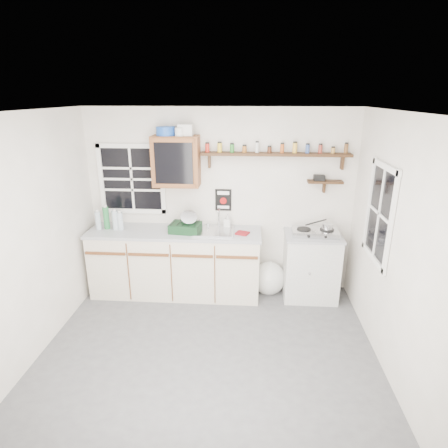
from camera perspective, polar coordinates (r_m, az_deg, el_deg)
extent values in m
cube|color=#49494C|center=(4.27, -2.45, -19.27)|extent=(3.60, 3.20, 0.02)
cube|color=silver|center=(3.35, -3.09, 16.87)|extent=(3.60, 3.20, 0.02)
cube|color=beige|center=(4.23, -27.90, -2.39)|extent=(0.02, 3.20, 2.50)
cube|color=beige|center=(3.86, 25.06, -3.87)|extent=(0.02, 3.20, 2.50)
cube|color=beige|center=(5.14, -0.65, 3.44)|extent=(3.60, 0.02, 2.50)
cube|color=beige|center=(2.24, -7.81, -19.40)|extent=(3.60, 0.02, 2.50)
cube|color=beige|center=(5.21, -7.35, -6.00)|extent=(2.27, 0.60, 0.88)
cube|color=#95979C|center=(5.04, -7.57, -1.25)|extent=(2.31, 0.62, 0.04)
cube|color=#5C3218|center=(5.07, -17.66, -4.31)|extent=(0.53, 0.02, 0.03)
cube|color=#5C3218|center=(4.90, -11.45, -4.62)|extent=(0.53, 0.02, 0.03)
cube|color=#5C3218|center=(4.78, -4.85, -4.90)|extent=(0.53, 0.02, 0.03)
cube|color=#5C3218|center=(4.73, 1.99, -5.11)|extent=(0.53, 0.02, 0.03)
cube|color=#B3B4AD|center=(5.21, 13.05, -6.39)|extent=(0.70, 0.55, 0.88)
cube|color=#95979C|center=(5.03, 13.43, -1.71)|extent=(0.73, 0.57, 0.03)
cube|color=#B6B6BA|center=(4.95, -1.50, -1.15)|extent=(0.52, 0.44, 0.03)
cylinder|color=#B6B6BA|center=(5.05, -0.78, 0.90)|extent=(0.02, 0.02, 0.28)
cylinder|color=#B6B6BA|center=(4.96, -0.84, 2.11)|extent=(0.02, 0.14, 0.02)
cube|color=brown|center=(4.93, -7.29, 9.47)|extent=(0.60, 0.30, 0.65)
cube|color=black|center=(4.78, -7.67, 9.14)|extent=(0.48, 0.02, 0.52)
cylinder|color=#1947A5|center=(4.91, -8.87, 13.83)|extent=(0.24, 0.24, 0.11)
cube|color=silver|center=(4.86, -5.88, 14.07)|extent=(0.18, 0.15, 0.14)
cylinder|color=silver|center=(4.82, -6.78, 13.77)|extent=(0.12, 0.12, 0.10)
cube|color=black|center=(4.89, 7.86, 10.49)|extent=(1.91, 0.18, 0.04)
cube|color=black|center=(4.97, -2.24, 9.61)|extent=(0.03, 0.10, 0.18)
cube|color=black|center=(5.08, 17.57, 8.95)|extent=(0.03, 0.10, 0.18)
cylinder|color=red|center=(4.91, -2.56, 11.51)|extent=(0.05, 0.05, 0.11)
cylinder|color=black|center=(4.90, -2.57, 12.23)|extent=(0.05, 0.05, 0.02)
cylinder|color=gold|center=(4.89, -0.67, 11.56)|extent=(0.06, 0.06, 0.12)
cylinder|color=black|center=(4.88, -0.67, 12.33)|extent=(0.05, 0.05, 0.02)
cylinder|color=#267226|center=(4.88, 1.23, 11.45)|extent=(0.05, 0.05, 0.10)
cylinder|color=black|center=(4.87, 1.24, 12.13)|extent=(0.05, 0.05, 0.02)
cylinder|color=#99591E|center=(4.88, 3.13, 11.31)|extent=(0.06, 0.06, 0.08)
cylinder|color=black|center=(4.87, 3.15, 11.87)|extent=(0.05, 0.05, 0.02)
cylinder|color=silver|center=(4.87, 5.05, 11.53)|extent=(0.05, 0.05, 0.13)
cylinder|color=black|center=(4.86, 5.07, 12.37)|extent=(0.04, 0.04, 0.02)
cylinder|color=#4C2614|center=(4.88, 6.94, 11.15)|extent=(0.05, 0.05, 0.07)
cylinder|color=black|center=(4.88, 6.96, 11.67)|extent=(0.05, 0.05, 0.02)
cylinder|color=#B24C19|center=(4.89, 8.85, 11.30)|extent=(0.05, 0.05, 0.11)
cylinder|color=black|center=(4.88, 8.89, 12.04)|extent=(0.04, 0.04, 0.02)
cylinder|color=gold|center=(4.90, 10.74, 11.32)|extent=(0.06, 0.06, 0.13)
cylinder|color=black|center=(4.90, 10.79, 12.14)|extent=(0.05, 0.05, 0.02)
cylinder|color=#334C8C|center=(4.93, 12.61, 11.10)|extent=(0.05, 0.05, 0.11)
cylinder|color=black|center=(4.92, 12.66, 11.80)|extent=(0.05, 0.05, 0.02)
cylinder|color=maroon|center=(4.95, 14.46, 11.00)|extent=(0.05, 0.05, 0.10)
cylinder|color=black|center=(4.94, 14.52, 11.69)|extent=(0.05, 0.05, 0.02)
cylinder|color=#BF8C3F|center=(4.98, 16.27, 10.69)|extent=(0.05, 0.05, 0.07)
cylinder|color=black|center=(4.98, 16.32, 11.18)|extent=(0.04, 0.04, 0.02)
cylinder|color=brown|center=(5.02, 18.10, 10.86)|extent=(0.05, 0.05, 0.12)
cylinder|color=black|center=(5.01, 18.19, 11.63)|extent=(0.04, 0.04, 0.02)
cube|color=black|center=(5.05, 15.15, 6.23)|extent=(0.45, 0.15, 0.03)
cube|color=black|center=(5.11, 14.99, 5.46)|extent=(0.03, 0.08, 0.14)
cube|color=black|center=(5.03, 14.30, 6.83)|extent=(0.14, 0.10, 0.07)
cube|color=black|center=(5.11, -0.11, 3.68)|extent=(0.22, 0.01, 0.30)
cube|color=white|center=(5.07, -0.11, 4.75)|extent=(0.16, 0.00, 0.05)
cylinder|color=#A50C0C|center=(5.10, -0.11, 3.55)|extent=(0.09, 0.01, 0.09)
cube|color=white|center=(5.13, -0.11, 2.58)|extent=(0.16, 0.00, 0.04)
cube|color=black|center=(5.28, -13.87, 6.65)|extent=(0.85, 0.02, 0.90)
cube|color=silver|center=(5.28, -13.87, 6.65)|extent=(0.93, 0.03, 0.98)
cube|color=black|center=(4.28, 22.66, 1.45)|extent=(0.02, 0.70, 1.00)
cube|color=silver|center=(4.28, 22.66, 1.45)|extent=(0.03, 0.78, 1.08)
cylinder|color=#A5B6C1|center=(5.28, -18.63, 0.49)|extent=(0.07, 0.07, 0.25)
cylinder|color=silver|center=(5.24, -18.79, 1.93)|extent=(0.04, 0.04, 0.03)
cylinder|color=#27773C|center=(5.27, -17.49, 0.89)|extent=(0.08, 0.08, 0.30)
cylinder|color=silver|center=(5.22, -17.67, 2.62)|extent=(0.04, 0.04, 0.03)
cylinder|color=#A5B6C1|center=(5.21, -16.22, 0.57)|extent=(0.09, 0.09, 0.26)
cylinder|color=silver|center=(5.17, -16.36, 2.09)|extent=(0.05, 0.05, 0.03)
cylinder|color=#A5B6C1|center=(5.18, -15.52, 0.42)|extent=(0.07, 0.07, 0.24)
cylinder|color=silver|center=(5.14, -15.66, 1.85)|extent=(0.04, 0.04, 0.03)
cube|color=black|center=(4.96, -5.90, -0.54)|extent=(0.42, 0.34, 0.12)
cylinder|color=#B6B6BA|center=(4.92, -5.39, 0.73)|extent=(0.26, 0.29, 0.24)
imported|color=silver|center=(5.07, 0.56, 0.47)|extent=(0.11, 0.11, 0.19)
cube|color=maroon|center=(4.88, 2.82, -1.40)|extent=(0.20, 0.18, 0.02)
cube|color=#B6B6BA|center=(5.00, 13.72, -1.23)|extent=(0.61, 0.35, 0.07)
cylinder|color=black|center=(4.96, 12.07, -0.74)|extent=(0.18, 0.18, 0.01)
cylinder|color=black|center=(5.01, 15.42, -0.81)|extent=(0.18, 0.18, 0.01)
cylinder|color=#B6B6BA|center=(5.00, 15.46, -0.41)|extent=(0.14, 0.14, 0.09)
cylinder|color=black|center=(5.03, 13.81, 0.26)|extent=(0.25, 0.14, 0.14)
ellipsoid|color=silver|center=(5.32, 6.83, -8.22)|extent=(0.44, 0.40, 0.46)
cone|color=silver|center=(5.23, 7.14, -6.19)|extent=(0.13, 0.13, 0.13)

